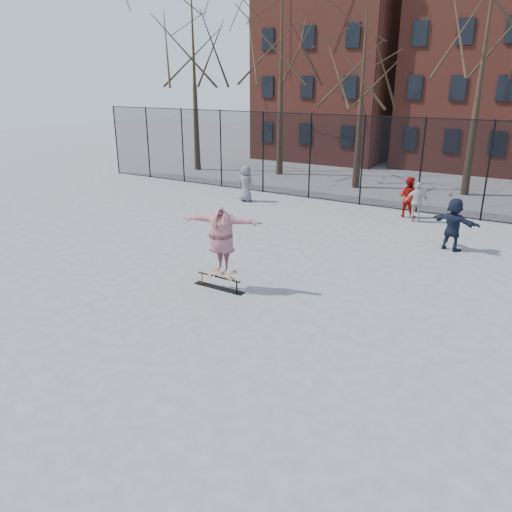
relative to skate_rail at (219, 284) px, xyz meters
The scene contains 11 objects.
ground 1.96m from the skate_rail, 56.41° to the right, with size 100.00×100.00×0.00m, color #5E5E62.
skate_rail is the anchor object (origin of this frame).
skateboard 0.29m from the skate_rail, ahead, with size 0.79×0.19×0.09m, color #9F683F, non-canonical shape.
skater 1.19m from the skate_rail, ahead, with size 2.15×0.58×1.75m, color #45317C.
bystander_grey 10.57m from the skate_rail, 119.17° to the left, with size 0.82×0.53×1.68m, color slate.
bystander_red 10.62m from the skate_rail, 78.36° to the left, with size 0.82×0.64×1.69m, color #A3110E.
bystander_white 10.19m from the skate_rail, 74.83° to the left, with size 0.94×0.39×1.61m, color #BBB7AD.
bystander_navy 8.31m from the skate_rail, 55.77° to the left, with size 1.65×0.52×1.78m, color #181E30.
fence 11.58m from the skate_rail, 84.65° to the left, with size 34.03×0.07×4.00m.
tree_row 17.14m from the skate_rail, 86.94° to the left, with size 33.66×7.46×10.67m.
rowhouses 25.15m from the skate_rail, 85.77° to the left, with size 29.00×7.00×13.00m.
Camera 1 is at (6.50, -8.55, 5.39)m, focal length 35.00 mm.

